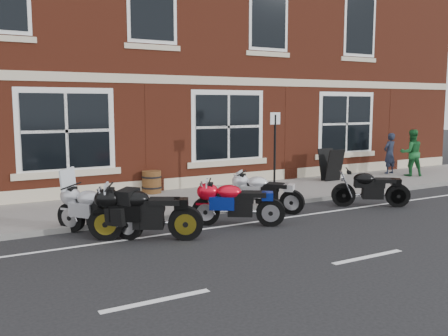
{
  "coord_description": "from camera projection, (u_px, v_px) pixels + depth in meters",
  "views": [
    {
      "loc": [
        -6.44,
        -9.15,
        2.68
      ],
      "look_at": [
        -0.31,
        1.6,
        1.09
      ],
      "focal_mm": 40.0,
      "sensor_mm": 36.0,
      "label": 1
    }
  ],
  "objects": [
    {
      "name": "moto_sport_red",
      "position": [
        236.0,
        202.0,
        11.03
      ],
      "size": [
        1.79,
        1.27,
        0.93
      ],
      "rotation": [
        0.0,
        0.0,
        0.98
      ],
      "color": "black",
      "rests_on": "ground"
    },
    {
      "name": "pedestrian_right",
      "position": [
        411.0,
        153.0,
        17.84
      ],
      "size": [
        1.01,
        0.93,
        1.67
      ],
      "primitive_type": "imported",
      "rotation": [
        0.0,
        0.0,
        2.68
      ],
      "color": "#1B5F2B",
      "rests_on": "sidewalk"
    },
    {
      "name": "a_board_sign",
      "position": [
        331.0,
        165.0,
        16.76
      ],
      "size": [
        0.65,
        0.43,
        1.08
      ],
      "primitive_type": null,
      "rotation": [
        0.0,
        0.0,
        -0.0
      ],
      "color": "black",
      "rests_on": "sidewalk"
    },
    {
      "name": "sidewalk",
      "position": [
        209.0,
        198.0,
        13.97
      ],
      "size": [
        30.0,
        3.0,
        0.12
      ],
      "primitive_type": "cube",
      "color": "slate",
      "rests_on": "ground"
    },
    {
      "name": "pedestrian_left",
      "position": [
        390.0,
        153.0,
        18.45
      ],
      "size": [
        0.58,
        0.41,
        1.51
      ],
      "primitive_type": "imported",
      "rotation": [
        0.0,
        0.0,
        3.24
      ],
      "color": "#1B2030",
      "rests_on": "sidewalk"
    },
    {
      "name": "barrel_planter",
      "position": [
        152.0,
        182.0,
        14.46
      ],
      "size": [
        0.58,
        0.58,
        0.64
      ],
      "color": "#522B15",
      "rests_on": "sidewalk"
    },
    {
      "name": "kerb",
      "position": [
        238.0,
        209.0,
        12.61
      ],
      "size": [
        30.0,
        0.16,
        0.12
      ],
      "primitive_type": "cube",
      "color": "slate",
      "rests_on": "ground"
    },
    {
      "name": "moto_naked_black",
      "position": [
        369.0,
        187.0,
        13.08
      ],
      "size": [
        1.76,
        1.23,
        0.91
      ],
      "rotation": [
        0.0,
        0.0,
        0.98
      ],
      "color": "black",
      "rests_on": "ground"
    },
    {
      "name": "moto_sport_silver",
      "position": [
        264.0,
        191.0,
        12.48
      ],
      "size": [
        1.29,
        1.68,
        0.9
      ],
      "rotation": [
        0.0,
        0.0,
        0.64
      ],
      "color": "black",
      "rests_on": "ground"
    },
    {
      "name": "moto_sport_black",
      "position": [
        144.0,
        211.0,
        9.85
      ],
      "size": [
        2.04,
        1.24,
        1.02
      ],
      "rotation": [
        0.0,
        0.0,
        1.05
      ],
      "color": "black",
      "rests_on": "ground"
    },
    {
      "name": "ground",
      "position": [
        270.0,
        222.0,
        11.39
      ],
      "size": [
        80.0,
        80.0,
        0.0
      ],
      "primitive_type": "plane",
      "color": "black",
      "rests_on": "ground"
    },
    {
      "name": "moto_touring_silver",
      "position": [
        97.0,
        208.0,
        10.22
      ],
      "size": [
        1.32,
        1.77,
        1.37
      ],
      "rotation": [
        0.0,
        0.0,
        0.62
      ],
      "color": "black",
      "rests_on": "ground"
    },
    {
      "name": "parking_sign",
      "position": [
        275.0,
        148.0,
        13.87
      ],
      "size": [
        0.33,
        0.06,
        2.34
      ],
      "rotation": [
        0.0,
        0.0,
        0.03
      ],
      "color": "black",
      "rests_on": "sidewalk"
    },
    {
      "name": "pub_building",
      "position": [
        119.0,
        20.0,
        19.68
      ],
      "size": [
        24.0,
        12.0,
        12.0
      ],
      "primitive_type": "cube",
      "color": "maroon",
      "rests_on": "ground"
    }
  ]
}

